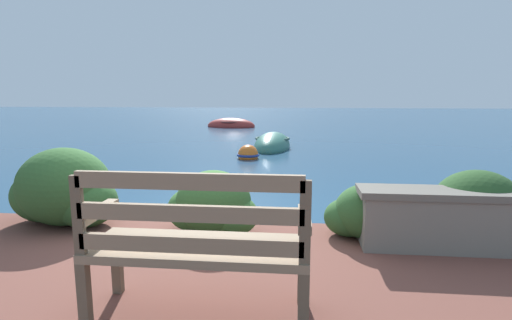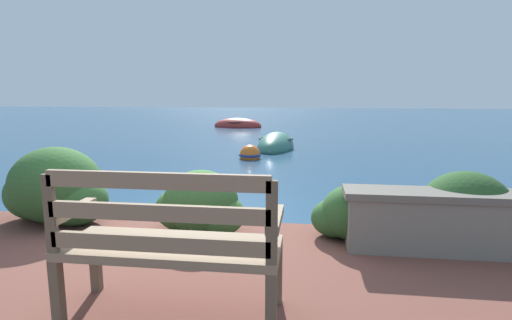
{
  "view_description": "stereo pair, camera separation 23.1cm",
  "coord_description": "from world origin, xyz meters",
  "px_view_note": "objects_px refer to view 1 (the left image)",
  "views": [
    {
      "loc": [
        1.02,
        -4.03,
        1.56
      ],
      "look_at": [
        0.21,
        3.87,
        0.23
      ],
      "focal_mm": 28.0,
      "sensor_mm": 36.0,
      "label": 1
    },
    {
      "loc": [
        1.25,
        -4.0,
        1.56
      ],
      "look_at": [
        0.21,
        3.87,
        0.23
      ],
      "focal_mm": 28.0,
      "sensor_mm": 36.0,
      "label": 2
    }
  ],
  "objects_px": {
    "park_bench": "(197,242)",
    "rowboat_nearest": "(272,146)",
    "mooring_buoy": "(248,155)",
    "rowboat_mid": "(231,126)"
  },
  "relations": [
    {
      "from": "park_bench",
      "to": "rowboat_nearest",
      "type": "relative_size",
      "value": 0.52
    },
    {
      "from": "park_bench",
      "to": "rowboat_nearest",
      "type": "distance_m",
      "value": 9.25
    },
    {
      "from": "rowboat_nearest",
      "to": "mooring_buoy",
      "type": "xyz_separation_m",
      "value": [
        -0.47,
        -1.93,
        0.02
      ]
    },
    {
      "from": "park_bench",
      "to": "mooring_buoy",
      "type": "bearing_deg",
      "value": 90.07
    },
    {
      "from": "rowboat_nearest",
      "to": "rowboat_mid",
      "type": "bearing_deg",
      "value": -157.22
    },
    {
      "from": "park_bench",
      "to": "rowboat_mid",
      "type": "height_order",
      "value": "park_bench"
    },
    {
      "from": "rowboat_nearest",
      "to": "rowboat_mid",
      "type": "relative_size",
      "value": 1.07
    },
    {
      "from": "rowboat_nearest",
      "to": "mooring_buoy",
      "type": "distance_m",
      "value": 1.99
    },
    {
      "from": "rowboat_nearest",
      "to": "rowboat_mid",
      "type": "xyz_separation_m",
      "value": [
        -2.36,
        7.0,
        -0.0
      ]
    },
    {
      "from": "mooring_buoy",
      "to": "rowboat_mid",
      "type": "bearing_deg",
      "value": 101.99
    }
  ]
}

